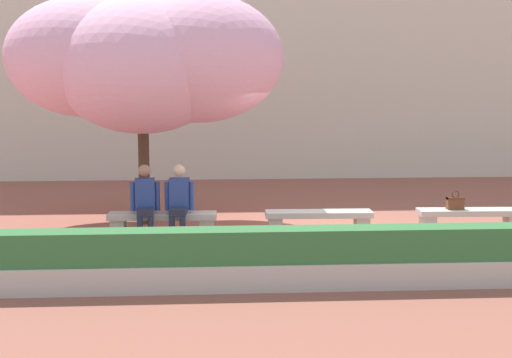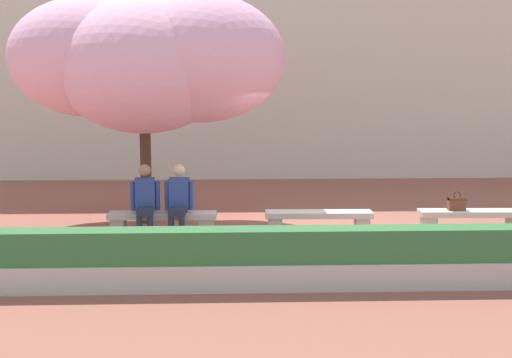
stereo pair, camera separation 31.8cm
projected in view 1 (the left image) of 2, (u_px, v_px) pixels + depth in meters
ground_plane at (318, 236)px, 12.55m from camera, size 100.00×100.00×0.00m
building_facade at (272, 6)px, 21.12m from camera, size 28.00×4.00×9.78m
stone_bench_west_end at (163, 221)px, 12.33m from camera, size 1.88×0.48×0.45m
stone_bench_near_west at (319, 219)px, 12.51m from camera, size 1.88×0.48×0.45m
stone_bench_center at (470, 217)px, 12.69m from camera, size 1.88×0.48×0.45m
person_seated_left at (145, 199)px, 12.21m from camera, size 0.51×0.70×1.29m
person_seated_right at (179, 199)px, 12.25m from camera, size 0.51×0.70×1.29m
handbag at (455, 202)px, 12.64m from camera, size 0.30×0.15×0.34m
cherry_tree_main at (146, 61)px, 13.32m from camera, size 5.20×3.63×4.35m
planter_hedge_foreground at (354, 258)px, 9.45m from camera, size 10.80×0.50×0.80m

